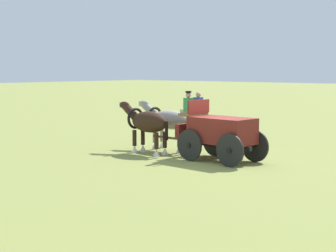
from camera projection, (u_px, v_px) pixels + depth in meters
name	position (u px, v px, depth m)	size (l,w,h in m)	color
ground_plane	(222.00, 161.00, 21.63)	(220.00, 220.00, 0.00)	olive
show_wagon	(219.00, 131.00, 21.63)	(5.57, 1.92, 2.76)	maroon
draft_horse_near	(147.00, 123.00, 23.54)	(3.03, 1.05, 2.20)	#331E14
draft_horse_off	(168.00, 121.00, 24.47)	(3.24, 1.00, 2.19)	#9E998E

